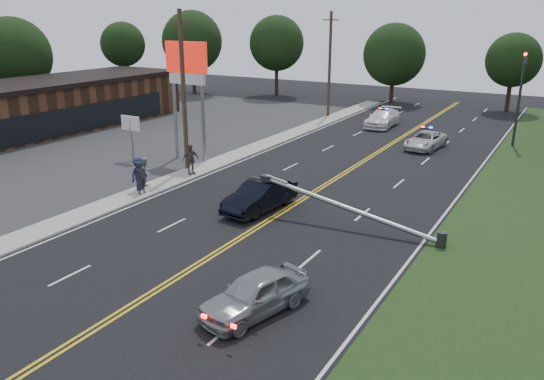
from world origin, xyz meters
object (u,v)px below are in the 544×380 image
Objects in this scene: pylon_sign at (187,73)px; waiting_sedan at (255,293)px; traffic_signal at (520,91)px; bystander_a at (141,177)px; utility_pole_mid at (184,91)px; emergency_a at (426,140)px; bystander_d at (190,159)px; bystander_b at (146,172)px; emergency_b at (383,118)px; small_sign at (131,127)px; fallen_streetlight at (358,211)px; utility_pole_far at (330,65)px; crashed_sedan at (260,196)px; bystander_c at (139,174)px.

pylon_sign reaches higher than waiting_sedan.
traffic_signal reaches higher than bystander_a.
traffic_signal is 25.12m from utility_pole_mid.
bystander_d is (-10.80, -14.64, 0.44)m from emergency_a.
bystander_b is 3.42m from bystander_d.
emergency_b reaches higher than waiting_sedan.
small_sign is 1.63× the size of bystander_d.
bystander_b is at bearing 39.26° from bystander_a.
utility_pole_mid reaches higher than fallen_streetlight.
pylon_sign is 5.45m from small_sign.
bystander_d is at bearing -24.61° from bystander_b.
bystander_b is at bearing -127.29° from traffic_signal.
emergency_b is (6.29, -1.92, -4.31)m from utility_pole_far.
small_sign is at bearing -120.26° from emergency_b.
utility_pole_mid is 5.98m from bystander_b.
small_sign reaches higher than emergency_a.
waiting_sedan is at bearing -79.52° from emergency_b.
emergency_b is at bearing 67.23° from pylon_sign.
emergency_a is at bearing -47.00° from bystander_b.
utility_pole_mid is at bearing -56.98° from pylon_sign.
small_sign is at bearing 168.29° from crashed_sedan.
bystander_a is at bearing -102.87° from emergency_b.
pylon_sign is at bearing 11.32° from bystander_c.
utility_pole_mid is at bearing 2.88° from bystander_c.
utility_pole_far is at bearing 150.92° from emergency_a.
crashed_sedan is at bearing -89.69° from bystander_d.
small_sign is 22.99m from emergency_b.
utility_pole_far reaches higher than traffic_signal.
small_sign is 1.76× the size of bystander_b.
waiting_sedan is at bearing -125.09° from bystander_c.
utility_pole_mid is (-17.50, -18.00, 0.88)m from traffic_signal.
bystander_c is (-11.30, -18.64, 0.44)m from emergency_a.
bystander_b is at bearing -104.71° from emergency_b.
bystander_b is at bearing -74.25° from pylon_sign.
bystander_b is (-0.61, 1.01, -0.04)m from bystander_a.
crashed_sedan is 2.67× the size of bystander_b.
emergency_a is (-5.62, -4.33, -3.58)m from traffic_signal.
traffic_signal is 1.56× the size of emergency_a.
traffic_signal is at bearing 43.55° from emergency_a.
utility_pole_mid is 6.42m from bystander_c.
emergency_a is 21.80m from bystander_c.
utility_pole_far is at bearing -2.53° from bystander_c.
traffic_signal is 31.12m from waiting_sedan.
small_sign is 0.69× the size of emergency_a.
utility_pole_mid is 4.27m from bystander_d.
crashed_sedan is 24.16m from emergency_b.
small_sign is 1.69× the size of bystander_a.
fallen_streetlight reaches higher than waiting_sedan.
utility_pole_far is 23.35m from bystander_d.
utility_pole_far is 2.21× the size of emergency_a.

